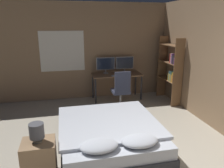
{
  "coord_description": "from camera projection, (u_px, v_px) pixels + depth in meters",
  "views": [
    {
      "loc": [
        -1.23,
        -2.06,
        2.16
      ],
      "look_at": [
        -0.13,
        2.77,
        0.75
      ],
      "focal_mm": 35.0,
      "sensor_mm": 36.0,
      "label": 1
    }
  ],
  "objects": [
    {
      "name": "bedside_lamp",
      "position": [
        37.0,
        131.0,
        2.93
      ],
      "size": [
        0.2,
        0.2,
        0.27
      ],
      "color": "gray",
      "rests_on": "nightstand"
    },
    {
      "name": "bed",
      "position": [
        110.0,
        135.0,
        3.86
      ],
      "size": [
        1.73,
        1.93,
        0.54
      ],
      "color": "#2D2D33",
      "rests_on": "ground_plane"
    },
    {
      "name": "desk",
      "position": [
        117.0,
        77.0,
        6.22
      ],
      "size": [
        1.42,
        0.6,
        0.73
      ],
      "color": "#846042",
      "rests_on": "ground_plane"
    },
    {
      "name": "monitor_right",
      "position": [
        125.0,
        63.0,
        6.37
      ],
      "size": [
        0.53,
        0.16,
        0.46
      ],
      "color": "#B7B7BC",
      "rests_on": "desk"
    },
    {
      "name": "keyboard",
      "position": [
        119.0,
        75.0,
        6.01
      ],
      "size": [
        0.4,
        0.13,
        0.02
      ],
      "color": "#B7B7BC",
      "rests_on": "desk"
    },
    {
      "name": "computer_mouse",
      "position": [
        129.0,
        75.0,
        6.07
      ],
      "size": [
        0.07,
        0.05,
        0.04
      ],
      "color": "#B7B7BC",
      "rests_on": "desk"
    },
    {
      "name": "monitor_left",
      "position": [
        106.0,
        64.0,
        6.25
      ],
      "size": [
        0.53,
        0.16,
        0.46
      ],
      "color": "#B7B7BC",
      "rests_on": "desk"
    },
    {
      "name": "office_chair",
      "position": [
        121.0,
        94.0,
        5.53
      ],
      "size": [
        0.52,
        0.52,
        1.01
      ],
      "color": "black",
      "rests_on": "ground_plane"
    },
    {
      "name": "wall_side_right",
      "position": [
        224.0,
        65.0,
        4.21
      ],
      "size": [
        0.06,
        12.0,
        2.7
      ],
      "color": "#8E7051",
      "rests_on": "ground_plane"
    },
    {
      "name": "nightstand",
      "position": [
        40.0,
        160.0,
        3.05
      ],
      "size": [
        0.45,
        0.39,
        0.58
      ],
      "color": "#997551",
      "rests_on": "ground_plane"
    },
    {
      "name": "wall_back",
      "position": [
        105.0,
        51.0,
        6.32
      ],
      "size": [
        12.0,
        0.08,
        2.7
      ],
      "color": "#8E7051",
      "rests_on": "ground_plane"
    },
    {
      "name": "bookshelf",
      "position": [
        172.0,
        67.0,
        5.87
      ],
      "size": [
        0.27,
        0.94,
        1.78
      ],
      "color": "brown",
      "rests_on": "ground_plane"
    }
  ]
}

